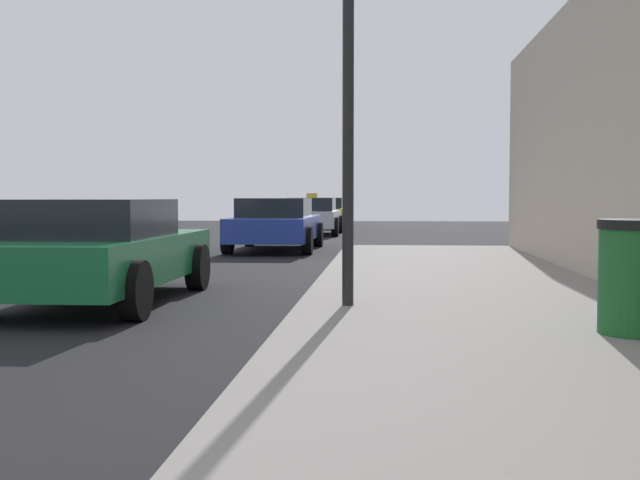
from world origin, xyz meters
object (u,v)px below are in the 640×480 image
Objects in this scene: car_green at (101,250)px; car_silver at (312,216)px; trash_bin at (640,276)px; street_lamp at (348,2)px; car_blue at (276,224)px; car_yellow at (325,212)px.

car_silver reaches higher than car_green.
trash_bin is 20.96m from car_silver.
car_green is at bearing 161.22° from street_lamp.
car_green is at bearing -93.05° from car_silver.
car_green and car_blue have the same top height.
car_silver is at bearing -89.32° from car_yellow.
car_green is 1.06× the size of car_silver.
street_lamp is (-2.52, 1.55, 2.69)m from trash_bin.
car_blue is at bearing -90.25° from car_yellow.
car_yellow is at bearing 90.68° from car_silver.
trash_bin is at bearing -80.09° from car_yellow.
car_blue is 1.12× the size of car_silver.
car_green is at bearing -94.76° from car_blue.
car_blue is 1.05× the size of car_yellow.
car_green is at bearing -92.05° from car_yellow.
street_lamp reaches higher than car_yellow.
car_green is 0.95× the size of car_blue.
car_silver is (0.14, 8.15, -0.00)m from car_blue.
car_silver is at bearing 96.40° from street_lamp.
street_lamp reaches higher than car_silver.
trash_bin is 0.22× the size of car_yellow.
car_silver is 6.55m from car_yellow.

